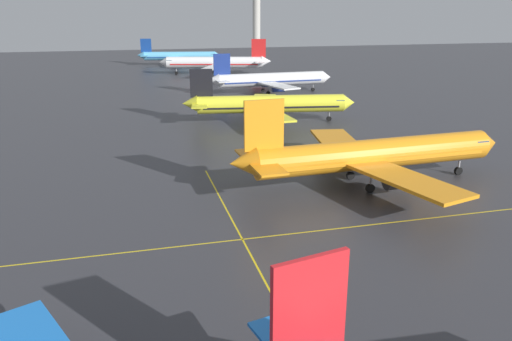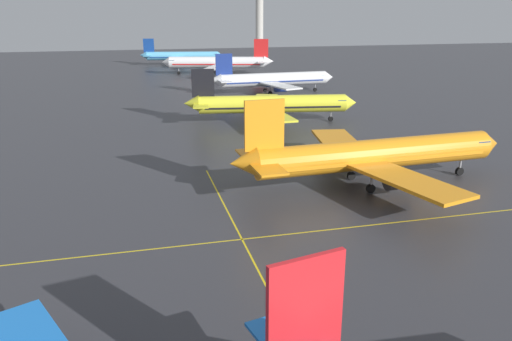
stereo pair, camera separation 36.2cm
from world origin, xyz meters
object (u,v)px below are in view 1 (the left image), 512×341
(airliner_third_row, at_px, (269,104))
(airliner_distant_taxiway, at_px, (179,56))
(airliner_far_right_stand, at_px, (216,63))
(control_tower, at_px, (256,10))
(airliner_second_row, at_px, (372,155))
(airliner_far_left_stand, at_px, (270,80))

(airliner_third_row, distance_m, airliner_distant_taxiway, 118.87)
(airliner_far_right_stand, height_order, control_tower, control_tower)
(airliner_far_right_stand, xyz_separation_m, airliner_distant_taxiway, (-9.49, 36.27, -0.57))
(airliner_far_right_stand, distance_m, airliner_distant_taxiway, 37.50)
(airliner_second_row, relative_size, airliner_far_right_stand, 1.01)
(airliner_far_left_stand, bearing_deg, control_tower, 76.46)
(airliner_second_row, height_order, airliner_distant_taxiway, airliner_second_row)
(airliner_second_row, height_order, airliner_far_left_stand, airliner_second_row)
(airliner_far_left_stand, bearing_deg, airliner_distant_taxiway, 101.70)
(airliner_second_row, bearing_deg, airliner_far_left_stand, 83.90)
(airliner_far_left_stand, distance_m, airliner_distant_taxiway, 83.56)
(airliner_second_row, relative_size, airliner_distant_taxiway, 1.15)
(airliner_third_row, bearing_deg, control_tower, 75.98)
(airliner_far_right_stand, bearing_deg, airliner_far_left_stand, -80.72)
(airliner_third_row, height_order, airliner_far_left_stand, same)
(airliner_third_row, relative_size, control_tower, 0.98)
(airliner_second_row, bearing_deg, airliner_third_row, 93.67)
(airliner_far_left_stand, xyz_separation_m, airliner_distant_taxiway, (-16.94, 81.82, -0.14))
(control_tower, bearing_deg, airliner_third_row, -104.02)
(airliner_third_row, distance_m, control_tower, 251.62)
(airliner_second_row, distance_m, airliner_far_left_stand, 79.02)
(airliner_second_row, distance_m, airliner_distant_taxiway, 160.62)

